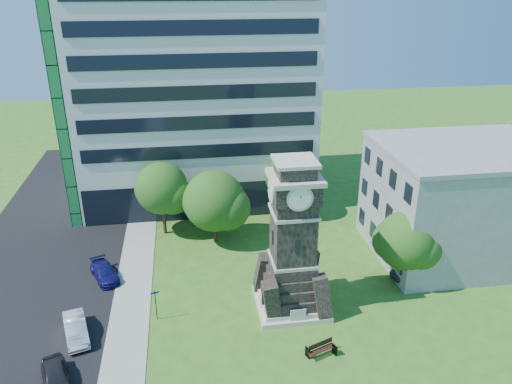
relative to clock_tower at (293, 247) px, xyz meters
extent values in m
plane|color=#355B1A|center=(-3.00, -2.00, -5.28)|extent=(160.00, 160.00, 0.00)
cube|color=gray|center=(-12.50, 3.00, -5.25)|extent=(3.00, 70.00, 0.06)
cube|color=black|center=(-21.00, 3.00, -5.27)|extent=(14.00, 80.00, 0.02)
cube|color=beige|center=(0.00, 0.00, -5.08)|extent=(5.40, 5.40, 0.40)
cube|color=beige|center=(0.00, 0.00, -4.73)|extent=(4.80, 4.80, 0.30)
cube|color=black|center=(0.00, 0.00, 1.92)|extent=(3.00, 3.00, 6.40)
cube|color=beige|center=(0.00, 0.00, -1.08)|extent=(3.25, 3.25, 0.25)
cube|color=beige|center=(0.00, 0.00, 2.92)|extent=(3.25, 3.25, 0.25)
cube|color=black|center=(0.00, -1.52, 0.92)|extent=(0.35, 0.08, 1.10)
cube|color=black|center=(0.00, 0.00, 4.72)|extent=(3.30, 3.30, 1.60)
cube|color=beige|center=(0.00, 0.00, 5.62)|extent=(3.70, 3.70, 0.35)
cylinder|color=white|center=(0.00, -1.77, 4.72)|extent=(1.56, 0.06, 1.56)
cylinder|color=white|center=(-1.77, 0.00, 4.72)|extent=(0.06, 1.56, 1.56)
cube|color=black|center=(0.00, 0.00, 6.22)|extent=(2.60, 2.60, 0.90)
cube|color=beige|center=(0.00, 0.00, 6.82)|extent=(3.00, 3.00, 0.25)
cube|color=silver|center=(-6.00, 24.00, 8.72)|extent=(25.00, 15.00, 28.00)
cube|color=black|center=(-6.00, 16.80, -3.28)|extent=(24.50, 0.80, 4.00)
cube|color=#96999C|center=(17.00, 6.00, -0.28)|extent=(15.00, 12.00, 10.00)
cube|color=#96999C|center=(17.00, 6.00, 4.92)|extent=(15.20, 12.20, 0.40)
imported|color=black|center=(-16.51, -6.09, -4.59)|extent=(2.79, 4.33, 1.37)
imported|color=silver|center=(-16.08, -1.40, -4.58)|extent=(2.58, 4.47, 1.39)
imported|color=#141357|center=(-15.02, 6.14, -4.68)|extent=(3.20, 4.49, 1.21)
imported|color=#454549|center=(11.46, 2.14, -4.66)|extent=(4.90, 3.29, 1.25)
cube|color=black|center=(-0.13, -5.95, -4.89)|extent=(0.07, 0.50, 0.78)
cube|color=black|center=(1.77, -5.95, -4.89)|extent=(0.07, 0.50, 0.78)
cube|color=black|center=(0.82, -5.95, -4.78)|extent=(2.01, 0.54, 0.04)
cube|color=black|center=(0.82, -5.71, -4.46)|extent=(2.01, 0.04, 0.45)
cylinder|color=black|center=(-10.41, -0.22, -4.01)|extent=(0.06, 0.06, 2.54)
cube|color=navy|center=(-10.41, -0.22, -2.89)|extent=(0.61, 0.04, 0.15)
cylinder|color=#332114|center=(-10.02, 13.77, -3.85)|extent=(0.35, 0.35, 2.87)
sphere|color=#2D6A1F|center=(-10.02, 13.77, -0.34)|extent=(5.15, 5.15, 5.15)
sphere|color=#2D6A1F|center=(-8.99, 13.25, -0.90)|extent=(3.86, 3.86, 3.86)
sphere|color=#2D6A1F|center=(-10.92, 14.41, -0.66)|extent=(3.61, 3.61, 3.61)
cylinder|color=#332114|center=(-5.09, 11.20, -4.01)|extent=(0.39, 0.39, 2.55)
sphere|color=#1F601C|center=(-5.09, 11.20, -0.89)|extent=(5.88, 5.88, 5.88)
sphere|color=#1F601C|center=(-3.92, 10.61, -1.38)|extent=(4.41, 4.41, 4.41)
sphere|color=#1F601C|center=(-6.12, 11.93, -1.17)|extent=(4.11, 4.11, 4.11)
cylinder|color=#332114|center=(3.09, 15.69, -3.94)|extent=(0.39, 0.39, 2.68)
sphere|color=#38671E|center=(3.09, 15.69, -0.66)|extent=(4.65, 4.65, 4.65)
sphere|color=#38671E|center=(4.02, 15.23, -1.18)|extent=(3.49, 3.49, 3.49)
sphere|color=#38671E|center=(2.28, 16.27, -0.96)|extent=(3.25, 3.25, 3.25)
cylinder|color=#332114|center=(9.92, 1.72, -4.11)|extent=(0.32, 0.32, 2.35)
sphere|color=#25611C|center=(9.92, 1.72, -1.24)|extent=(4.90, 4.90, 4.90)
sphere|color=#25611C|center=(10.90, 1.23, -1.69)|extent=(3.68, 3.68, 3.68)
sphere|color=#25611C|center=(9.06, 2.33, -1.50)|extent=(3.43, 3.43, 3.43)
camera|label=1|loc=(-7.62, -31.92, 18.63)|focal=35.00mm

